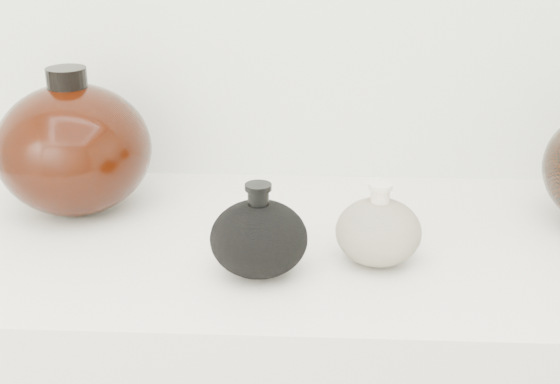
{
  "coord_description": "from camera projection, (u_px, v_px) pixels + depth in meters",
  "views": [
    {
      "loc": [
        0.03,
        -0.03,
        1.37
      ],
      "look_at": [
        -0.01,
        0.92,
        0.98
      ],
      "focal_mm": 50.0,
      "sensor_mm": 36.0,
      "label": 1
    }
  ],
  "objects": [
    {
      "name": "cream_gourd_vase",
      "position": [
        378.0,
        231.0,
        1.01
      ],
      "size": [
        0.12,
        0.12,
        0.11
      ],
      "color": "beige",
      "rests_on": "display_counter"
    },
    {
      "name": "left_round_pot",
      "position": [
        74.0,
        149.0,
        1.15
      ],
      "size": [
        0.29,
        0.29,
        0.22
      ],
      "color": "black",
      "rests_on": "display_counter"
    },
    {
      "name": "room",
      "position": [
        231.0,
        59.0,
        0.31
      ],
      "size": [
        3.04,
        2.42,
        2.64
      ],
      "color": "#606060",
      "rests_on": "ground"
    },
    {
      "name": "black_gourd_vase",
      "position": [
        259.0,
        238.0,
        0.98
      ],
      "size": [
        0.16,
        0.16,
        0.12
      ],
      "color": "black",
      "rests_on": "display_counter"
    }
  ]
}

